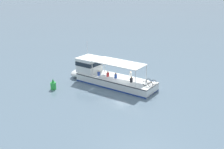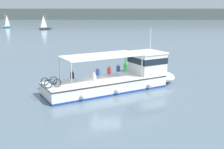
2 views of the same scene
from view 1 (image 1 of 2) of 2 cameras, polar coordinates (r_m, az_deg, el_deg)
name	(u,v)px [view 1 (image 1 of 2)]	position (r m, az deg, el deg)	size (l,w,h in m)	color
ground_plane	(124,84)	(36.65, 2.50, -2.02)	(400.00, 400.00, 0.00)	slate
ferry_main	(106,76)	(36.72, -1.29, -0.27)	(12.50, 9.15, 5.32)	white
channel_buoy	(53,85)	(35.57, -12.05, -2.13)	(0.70, 0.70, 1.40)	green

